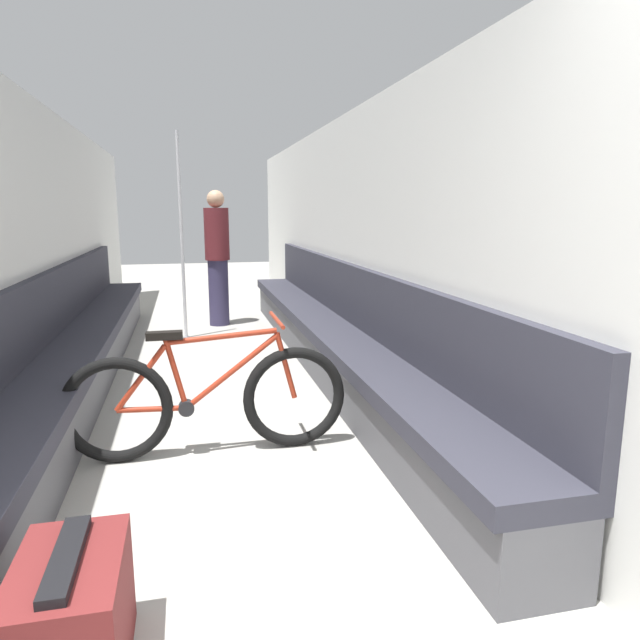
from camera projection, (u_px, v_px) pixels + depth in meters
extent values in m
cube|color=silver|center=(29.00, 249.00, 4.20)|extent=(0.10, 11.03, 2.26)
cube|color=silver|center=(367.00, 244.00, 4.79)|extent=(0.10, 11.03, 2.26)
cube|color=#4C4C51|center=(84.00, 366.00, 4.61)|extent=(0.40, 6.44, 0.35)
cube|color=#2D2D38|center=(82.00, 339.00, 4.57)|extent=(0.47, 6.44, 0.10)
cube|color=#2D2D38|center=(52.00, 303.00, 4.47)|extent=(0.07, 6.44, 0.50)
cube|color=#4C4C51|center=(329.00, 352.00, 5.07)|extent=(0.40, 6.44, 0.35)
cube|color=#2D2D38|center=(329.00, 327.00, 5.03)|extent=(0.47, 6.44, 0.10)
cube|color=#2D2D38|center=(351.00, 293.00, 5.01)|extent=(0.07, 6.44, 0.50)
torus|color=black|center=(117.00, 410.00, 3.20)|extent=(0.62, 0.07, 0.62)
torus|color=black|center=(294.00, 397.00, 3.42)|extent=(0.62, 0.07, 0.62)
cylinder|color=#9E2D19|center=(152.00, 409.00, 3.24)|extent=(0.38, 0.03, 0.05)
cylinder|color=#9E2D19|center=(141.00, 378.00, 3.19)|extent=(0.30, 0.03, 0.38)
cylinder|color=#9E2D19|center=(176.00, 372.00, 3.23)|extent=(0.13, 0.03, 0.44)
cylinder|color=#9E2D19|center=(232.00, 371.00, 3.31)|extent=(0.55, 0.03, 0.43)
cylinder|color=#9E2D19|center=(222.00, 337.00, 3.25)|extent=(0.64, 0.03, 0.07)
cylinder|color=#9E2D19|center=(286.00, 366.00, 3.37)|extent=(0.13, 0.03, 0.41)
cylinder|color=black|center=(186.00, 408.00, 3.28)|extent=(0.09, 0.06, 0.09)
cube|color=black|center=(164.00, 335.00, 3.18)|extent=(0.20, 0.07, 0.04)
cylinder|color=#9E2D19|center=(277.00, 320.00, 3.31)|extent=(0.02, 0.46, 0.02)
cylinder|color=gray|center=(186.00, 337.00, 6.42)|extent=(0.08, 0.08, 0.01)
cylinder|color=silver|center=(182.00, 237.00, 6.21)|extent=(0.04, 0.04, 2.24)
cylinder|color=#332D4C|center=(219.00, 293.00, 7.07)|extent=(0.25, 0.25, 0.81)
cylinder|color=#5B1E23|center=(217.00, 234.00, 6.93)|extent=(0.30, 0.30, 0.63)
sphere|color=tan|center=(216.00, 199.00, 6.85)|extent=(0.21, 0.21, 0.21)
cube|color=maroon|center=(72.00, 620.00, 1.72)|extent=(0.32, 0.50, 0.39)
cube|color=black|center=(66.00, 558.00, 1.68)|extent=(0.08, 0.42, 0.03)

